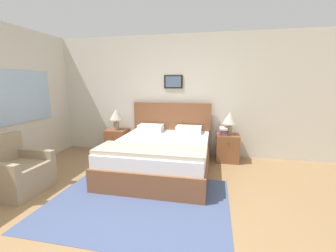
# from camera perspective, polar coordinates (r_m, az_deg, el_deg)

# --- Properties ---
(ground_plane) EXTENTS (16.00, 16.00, 0.00)m
(ground_plane) POSITION_cam_1_polar(r_m,az_deg,el_deg) (2.78, -8.12, -24.13)
(ground_plane) COLOR #99754C
(wall_back) EXTENTS (7.85, 0.09, 2.60)m
(wall_back) POSITION_cam_1_polar(r_m,az_deg,el_deg) (5.00, 2.55, 7.62)
(wall_back) COLOR beige
(wall_back) RESTS_ON ground_plane
(wall_left) EXTENTS (0.08, 5.17, 2.60)m
(wall_left) POSITION_cam_1_polar(r_m,az_deg,el_deg) (5.01, -33.74, 5.81)
(wall_left) COLOR beige
(wall_left) RESTS_ON ground_plane
(area_rug_main) EXTENTS (2.41, 1.86, 0.01)m
(area_rug_main) POSITION_cam_1_polar(r_m,az_deg,el_deg) (3.23, -7.61, -18.62)
(area_rug_main) COLOR #47567F
(area_rug_main) RESTS_ON ground_plane
(bed) EXTENTS (1.71, 2.10, 1.16)m
(bed) POSITION_cam_1_polar(r_m,az_deg,el_deg) (4.13, -1.77, -7.16)
(bed) COLOR brown
(bed) RESTS_ON ground_plane
(armchair) EXTENTS (0.73, 0.75, 0.83)m
(armchair) POSITION_cam_1_polar(r_m,az_deg,el_deg) (4.04, -34.21, -9.87)
(armchair) COLOR #998466
(armchair) RESTS_ON ground_plane
(nightstand_near_window) EXTENTS (0.45, 0.49, 0.56)m
(nightstand_near_window) POSITION_cam_1_polar(r_m,az_deg,el_deg) (5.25, -12.67, -3.79)
(nightstand_near_window) COLOR brown
(nightstand_near_window) RESTS_ON ground_plane
(nightstand_by_door) EXTENTS (0.45, 0.49, 0.56)m
(nightstand_by_door) POSITION_cam_1_polar(r_m,az_deg,el_deg) (4.80, 14.88, -5.30)
(nightstand_by_door) COLOR brown
(nightstand_by_door) RESTS_ON ground_plane
(table_lamp_near_window) EXTENTS (0.28, 0.28, 0.46)m
(table_lamp_near_window) POSITION_cam_1_polar(r_m,az_deg,el_deg) (5.13, -13.06, 2.57)
(table_lamp_near_window) COLOR gray
(table_lamp_near_window) RESTS_ON nightstand_near_window
(table_lamp_by_door) EXTENTS (0.28, 0.28, 0.46)m
(table_lamp_by_door) POSITION_cam_1_polar(r_m,az_deg,el_deg) (4.67, 15.37, 1.64)
(table_lamp_by_door) COLOR gray
(table_lamp_by_door) RESTS_ON nightstand_by_door
(book_thick_bottom) EXTENTS (0.23, 0.26, 0.03)m
(book_thick_bottom) POSITION_cam_1_polar(r_m,az_deg,el_deg) (4.68, 13.85, -1.97)
(book_thick_bottom) COLOR #B7332D
(book_thick_bottom) RESTS_ON nightstand_by_door
(book_hardcover_middle) EXTENTS (0.20, 0.25, 0.04)m
(book_hardcover_middle) POSITION_cam_1_polar(r_m,az_deg,el_deg) (4.67, 13.87, -1.58)
(book_hardcover_middle) COLOR #335693
(book_hardcover_middle) RESTS_ON book_thick_bottom
(book_novel_upper) EXTENTS (0.16, 0.24, 0.04)m
(book_novel_upper) POSITION_cam_1_polar(r_m,az_deg,el_deg) (4.66, 13.89, -1.10)
(book_novel_upper) COLOR #B7332D
(book_novel_upper) RESTS_ON book_hardcover_middle
(book_slim_near_top) EXTENTS (0.15, 0.26, 0.04)m
(book_slim_near_top) POSITION_cam_1_polar(r_m,az_deg,el_deg) (4.65, 13.91, -0.61)
(book_slim_near_top) COLOR silver
(book_slim_near_top) RESTS_ON book_novel_upper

